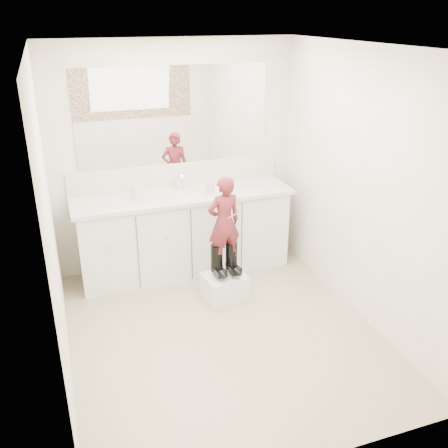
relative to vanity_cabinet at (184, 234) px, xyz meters
name	(u,v)px	position (x,y,z in m)	size (l,w,h in m)	color
floor	(222,331)	(0.00, -1.23, -0.42)	(3.00, 3.00, 0.00)	#8D7E5C
ceiling	(221,46)	(0.00, -1.23, 1.97)	(3.00, 3.00, 0.00)	white
wall_back	(175,158)	(0.00, 0.27, 0.77)	(2.60, 2.60, 0.00)	beige
wall_front	(313,301)	(0.00, -2.73, 0.77)	(2.60, 2.60, 0.00)	beige
wall_left	(51,227)	(-1.30, -1.23, 0.78)	(3.00, 3.00, 0.00)	beige
wall_right	(362,188)	(1.30, -1.23, 0.78)	(3.00, 3.00, 0.00)	beige
vanity_cabinet	(184,234)	(0.00, 0.00, 0.00)	(2.20, 0.55, 0.85)	silver
countertop	(183,196)	(0.00, -0.01, 0.45)	(2.28, 0.58, 0.04)	beige
backsplash	(176,175)	(0.00, 0.26, 0.59)	(2.28, 0.03, 0.25)	beige
mirror	(174,116)	(0.00, 0.26, 1.22)	(2.00, 0.02, 1.00)	white
dot_panel	(318,223)	(0.00, -2.71, 1.22)	(2.00, 0.01, 1.20)	#472819
faucet	(179,185)	(0.00, 0.15, 0.52)	(0.08, 0.08, 0.10)	silver
cup	(210,189)	(0.27, -0.07, 0.51)	(0.10, 0.10, 0.09)	beige
soap_bottle	(137,189)	(-0.47, 0.01, 0.56)	(0.09, 0.09, 0.20)	silver
step_stool	(225,287)	(0.21, -0.70, -0.30)	(0.40, 0.33, 0.25)	silver
boot_left	(217,260)	(0.14, -0.68, -0.01)	(0.12, 0.22, 0.33)	black
boot_right	(231,258)	(0.29, -0.68, -0.01)	(0.12, 0.22, 0.33)	black
toddler	(224,223)	(0.21, -0.68, 0.38)	(0.33, 0.22, 0.90)	#A23137
toothbrush	(234,215)	(0.28, -0.76, 0.48)	(0.01, 0.01, 0.14)	#CD4F77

